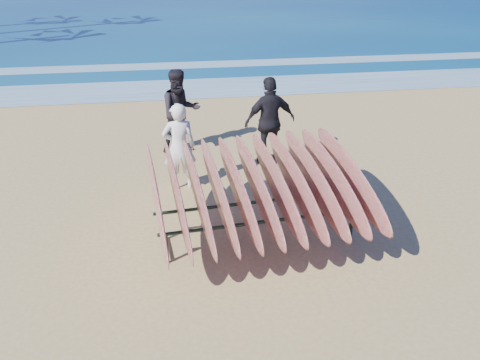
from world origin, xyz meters
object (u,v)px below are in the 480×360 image
Objects in this scene: person_white at (179,147)px; surfboard_rack at (258,187)px; person_dark_a at (180,112)px; person_dark_b at (270,122)px.

surfboard_rack is at bearing 114.84° from person_white.
person_dark_a is (0.12, 1.92, 0.09)m from person_white.
person_white is 0.90× the size of person_dark_b.
person_dark_a is 1.00× the size of person_dark_b.
person_white is 2.15m from person_dark_b.
person_white reaches higher than surfboard_rack.
person_dark_b is at bearing -157.48° from person_white.
person_dark_b is (0.84, 3.03, 0.01)m from surfboard_rack.
person_dark_b reaches higher than person_dark_a.
surfboard_rack is 4.14m from person_dark_a.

